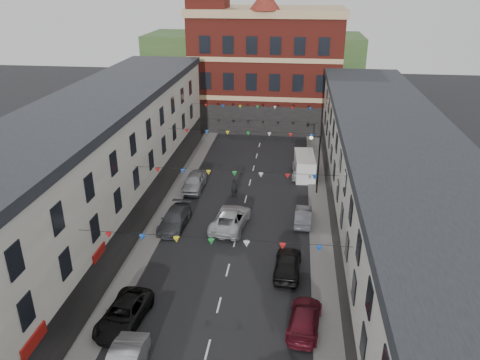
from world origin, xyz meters
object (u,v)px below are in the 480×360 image
at_px(car_left_c, 124,314).
at_px(car_right_d, 288,264).
at_px(car_right_f, 303,169).
at_px(car_right_c, 305,318).
at_px(moving_car, 231,218).
at_px(pedestrian, 234,188).
at_px(car_left_e, 194,182).
at_px(street_lamp, 316,157).
at_px(car_right_e, 303,216).
at_px(white_van, 305,166).
at_px(car_left_d, 175,219).

height_order(car_left_c, car_right_d, car_right_d).
distance_m(car_left_c, car_right_f, 27.37).
relative_size(car_right_c, moving_car, 0.81).
bearing_deg(car_right_f, car_right_d, 86.18).
relative_size(moving_car, pedestrian, 3.08).
xyz_separation_m(car_left_e, pedestrian, (4.22, -1.31, 0.12)).
distance_m(street_lamp, car_right_e, 6.96).
bearing_deg(moving_car, car_left_e, -49.53).
relative_size(moving_car, white_van, 1.10).
distance_m(car_left_d, moving_car, 4.77).
bearing_deg(car_left_d, car_right_f, 51.98).
bearing_deg(car_right_d, street_lamp, -96.38).
distance_m(car_right_c, white_van, 24.07).
bearing_deg(car_left_d, pedestrian, 59.10).
bearing_deg(street_lamp, car_left_c, -120.57).
relative_size(street_lamp, car_right_f, 1.14).
height_order(street_lamp, car_right_d, street_lamp).
height_order(car_right_c, pedestrian, pedestrian).
bearing_deg(white_van, street_lamp, -81.86).
bearing_deg(car_left_c, car_left_e, 94.86).
xyz_separation_m(car_right_c, car_right_d, (-1.18, 5.63, 0.11)).
height_order(car_right_c, car_right_f, car_right_f).
bearing_deg(pedestrian, car_right_e, -58.04).
height_order(car_right_c, car_right_d, car_right_d).
bearing_deg(car_left_d, car_right_e, 13.13).
distance_m(car_left_d, car_left_e, 7.77).
bearing_deg(pedestrian, car_right_d, -90.03).
bearing_deg(pedestrian, car_left_d, -147.70).
distance_m(car_right_e, white_van, 10.69).
bearing_deg(car_right_f, moving_car, 62.95).
relative_size(car_right_d, car_right_f, 0.87).
bearing_deg(car_right_d, pedestrian, -63.01).
bearing_deg(car_right_f, street_lamp, 102.52).
distance_m(street_lamp, car_left_d, 14.81).
height_order(car_left_e, car_right_c, car_left_e).
distance_m(car_right_e, car_right_f, 10.73).
distance_m(street_lamp, car_left_e, 12.33).
bearing_deg(moving_car, white_van, -109.89).
bearing_deg(car_right_f, car_left_c, 66.13).
distance_m(street_lamp, car_right_f, 5.74).
relative_size(car_left_d, pedestrian, 2.71).
xyz_separation_m(car_right_f, pedestrian, (-6.66, -6.30, 0.20)).
height_order(car_left_c, car_left_d, car_left_d).
xyz_separation_m(car_left_e, moving_car, (4.69, -7.22, -0.01)).
relative_size(car_left_e, car_right_f, 0.90).
distance_m(car_right_c, pedestrian, 19.02).
height_order(car_right_d, white_van, white_van).
height_order(car_left_c, car_right_f, car_right_f).
height_order(car_left_d, car_right_e, car_left_d).
height_order(car_left_d, car_left_e, car_left_e).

